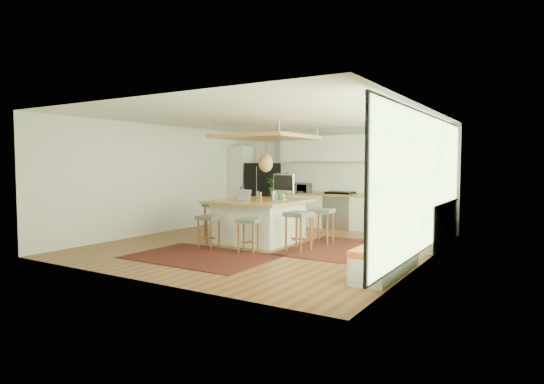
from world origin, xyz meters
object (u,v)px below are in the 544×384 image
Objects in this scene: island at (259,221)px; island_plant at (278,188)px; monitor at (283,188)px; stool_near_right at (248,235)px; laptop at (241,196)px; stool_right_back at (323,227)px; microwave at (302,187)px; fridge at (263,191)px; stool_near_left at (209,231)px; stool_right_front at (299,233)px; stool_left_side at (216,221)px.

island_plant is (0.16, 0.56, 0.70)m from island.
island_plant is (-0.29, 0.24, -0.02)m from monitor.
stool_near_right is (0.53, -1.18, -0.11)m from island.
monitor is (0.59, 0.81, 0.14)m from laptop.
stool_right_back is at bearing 28.51° from monitor.
microwave is at bearing 98.89° from island.
fridge is 4.36m from stool_near_left.
fridge is 4.61× the size of laptop.
stool_near_right is 1.00m from stool_right_front.
stool_right_back is at bearing 22.13° from island.
stool_right_front is 1.03× the size of stool_right_back.
island_plant is at bearing -52.54° from fridge.
island_plant reaches higher than stool_left_side.
monitor is 2.73m from microwave.
monitor is at bearing -79.63° from microwave.
fridge is at bearing 169.46° from microwave.
monitor is (-0.83, 0.84, 0.83)m from stool_right_front.
stool_right_back is 1.20× the size of monitor.
laptop is 0.61× the size of monitor.
fridge reaches higher than monitor.
stool_near_left is 0.85× the size of stool_left_side.
stool_near_right is 0.84× the size of stool_left_side.
stool_left_side is at bearing -116.57° from microwave.
stool_near_right is at bearing -114.55° from stool_right_back.
monitor is (0.89, 1.51, 0.83)m from stool_near_left.
stool_near_left is 4.15m from microwave.
monitor reaches higher than stool_near_right.
monitor is (-0.08, 1.49, 0.83)m from stool_near_right.
laptop is at bearing -66.21° from fridge.
stool_right_front reaches higher than stool_near_left.
stool_left_side is 2.08× the size of laptop.
monitor is at bearing 59.56° from stool_near_left.
microwave is 2.41m from island_plant.
fridge is 4.63m from stool_right_front.
monitor is (2.21, -2.61, 0.26)m from fridge.
island is at bearing 114.30° from stool_near_right.
stool_left_side is (-1.33, 0.13, -0.11)m from island.
island_plant is at bearing 102.13° from stool_near_right.
stool_right_back is 1.41m from island_plant.
laptop is 1.01m from monitor.
monitor is (0.45, 0.32, 0.72)m from island.
fridge reaches higher than stool_near_left.
fridge is 3.78m from laptop.
fridge is 3.45m from island.
stool_right_front is 0.98× the size of stool_left_side.
stool_near_right is at bearing -77.87° from island_plant.
stool_near_left is 1.10× the size of island_plant.
stool_right_front is 1.28× the size of island_plant.
fridge is 2.25× the size of stool_right_front.
island_plant is at bearing -84.28° from microwave.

